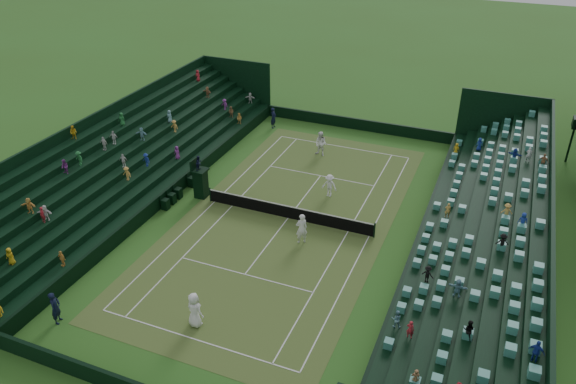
# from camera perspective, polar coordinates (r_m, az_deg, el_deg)

# --- Properties ---
(ground) EXTENTS (160.00, 160.00, 0.00)m
(ground) POSITION_cam_1_polar(r_m,az_deg,el_deg) (36.88, 0.00, -2.70)
(ground) COLOR #33611E
(ground) RESTS_ON ground
(court_surface) EXTENTS (12.97, 26.77, 0.01)m
(court_surface) POSITION_cam_1_polar(r_m,az_deg,el_deg) (36.88, 0.00, -2.69)
(court_surface) COLOR #337426
(court_surface) RESTS_ON ground
(perimeter_wall_north) EXTENTS (17.17, 0.20, 1.00)m
(perimeter_wall_north) POSITION_cam_1_polar(r_m,az_deg,el_deg) (50.07, 7.00, 6.88)
(perimeter_wall_north) COLOR black
(perimeter_wall_north) RESTS_ON ground
(perimeter_wall_east) EXTENTS (0.20, 31.77, 1.00)m
(perimeter_wall_east) POSITION_cam_1_polar(r_m,az_deg,el_deg) (34.81, 13.07, -4.79)
(perimeter_wall_east) COLOR black
(perimeter_wall_east) RESTS_ON ground
(perimeter_wall_west) EXTENTS (0.20, 31.77, 1.00)m
(perimeter_wall_west) POSITION_cam_1_polar(r_m,az_deg,el_deg) (40.17, -11.26, 0.44)
(perimeter_wall_west) COLOR black
(perimeter_wall_west) RESTS_ON ground
(north_grandstand) EXTENTS (6.60, 32.00, 4.90)m
(north_grandstand) POSITION_cam_1_polar(r_m,az_deg,el_deg) (34.08, 20.16, -4.70)
(north_grandstand) COLOR black
(north_grandstand) RESTS_ON ground
(south_grandstand) EXTENTS (6.60, 32.00, 4.90)m
(south_grandstand) POSITION_cam_1_polar(r_m,az_deg,el_deg) (41.98, -16.21, 2.74)
(south_grandstand) COLOR black
(south_grandstand) RESTS_ON ground
(tennis_net) EXTENTS (11.67, 0.10, 1.06)m
(tennis_net) POSITION_cam_1_polar(r_m,az_deg,el_deg) (36.60, 0.00, -2.00)
(tennis_net) COLOR black
(tennis_net) RESTS_ON ground
(umpire_chair) EXTENTS (1.01, 1.01, 3.17)m
(umpire_chair) POSITION_cam_1_polar(r_m,az_deg,el_deg) (39.13, -8.91, 1.26)
(umpire_chair) COLOR black
(umpire_chair) RESTS_ON ground
(courtside_chairs) EXTENTS (0.49, 5.46, 1.07)m
(courtside_chairs) POSITION_cam_1_polar(r_m,az_deg,el_deg) (40.36, -10.45, 0.51)
(courtside_chairs) COLOR black
(courtside_chairs) RESTS_ON ground
(player_near_west) EXTENTS (1.09, 0.85, 1.96)m
(player_near_west) POSITION_cam_1_polar(r_m,az_deg,el_deg) (28.70, -9.48, -11.73)
(player_near_west) COLOR white
(player_near_west) RESTS_ON ground
(player_near_east) EXTENTS (0.88, 0.85, 2.03)m
(player_near_east) POSITION_cam_1_polar(r_m,az_deg,el_deg) (34.04, 1.38, -3.73)
(player_near_east) COLOR white
(player_near_east) RESTS_ON ground
(player_far_west) EXTENTS (1.11, 0.94, 2.01)m
(player_far_west) POSITION_cam_1_polar(r_m,az_deg,el_deg) (44.78, 3.35, 4.91)
(player_far_west) COLOR white
(player_far_west) RESTS_ON ground
(player_far_east) EXTENTS (1.12, 0.69, 1.68)m
(player_far_east) POSITION_cam_1_polar(r_m,az_deg,el_deg) (39.07, 4.22, 0.65)
(player_far_east) COLOR white
(player_far_east) RESTS_ON ground
(line_judge_north) EXTENTS (0.45, 0.68, 1.85)m
(line_judge_north) POSITION_cam_1_polar(r_m,az_deg,el_deg) (49.89, -1.49, 7.54)
(line_judge_north) COLOR black
(line_judge_north) RESTS_ON ground
(line_judge_south) EXTENTS (0.62, 0.77, 1.83)m
(line_judge_south) POSITION_cam_1_polar(r_m,az_deg,el_deg) (30.81, -22.55, -10.80)
(line_judge_south) COLOR black
(line_judge_south) RESTS_ON ground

